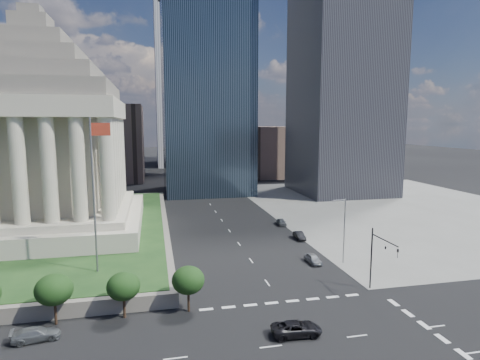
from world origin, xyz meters
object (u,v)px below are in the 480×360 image
object	(u,v)px
traffic_signal_ne	(379,253)
street_lamp_north	(343,227)
war_memorial	(38,122)
parked_sedan_mid	(299,236)
suv_grey	(36,334)
pickup_truck	(296,329)
parked_sedan_far	(281,222)
parked_sedan_near	(313,259)
flagpole	(95,187)

from	to	relation	value
traffic_signal_ne	street_lamp_north	world-z (taller)	street_lamp_north
war_memorial	traffic_signal_ne	world-z (taller)	war_memorial
traffic_signal_ne	parked_sedan_mid	xyz separation A→B (m)	(-1.00, 24.79, -4.59)
war_memorial	suv_grey	xyz separation A→B (m)	(7.83, -37.00, -20.74)
pickup_truck	suv_grey	xyz separation A→B (m)	(-25.29, 4.54, -0.06)
suv_grey	parked_sedan_far	xyz separation A→B (m)	(37.67, 38.02, 0.01)
pickup_truck	parked_sedan_far	xyz separation A→B (m)	(12.38, 42.57, -0.05)
pickup_truck	parked_sedan_far	size ratio (longest dim) A/B	1.31
traffic_signal_ne	parked_sedan_near	bearing A→B (deg)	105.95
flagpole	parked_sedan_mid	size ratio (longest dim) A/B	4.96
traffic_signal_ne	parked_sedan_mid	world-z (taller)	traffic_signal_ne
suv_grey	parked_sedan_near	size ratio (longest dim) A/B	1.12
parked_sedan_mid	street_lamp_north	bearing A→B (deg)	-79.79
traffic_signal_ne	suv_grey	distance (m)	39.04
parked_sedan_far	pickup_truck	bearing A→B (deg)	-100.46
parked_sedan_far	war_memorial	bearing A→B (deg)	-172.95
parked_sedan_near	parked_sedan_far	distance (m)	23.22
war_memorial	street_lamp_north	bearing A→B (deg)	-25.92
street_lamp_north	parked_sedan_near	size ratio (longest dim) A/B	2.48
street_lamp_north	parked_sedan_far	world-z (taller)	street_lamp_north
flagpole	traffic_signal_ne	world-z (taller)	flagpole
street_lamp_north	traffic_signal_ne	bearing A→B (deg)	-94.19
traffic_signal_ne	street_lamp_north	xyz separation A→B (m)	(0.83, 11.30, 0.41)
war_memorial	parked_sedan_near	world-z (taller)	war_memorial
war_memorial	parked_sedan_far	xyz separation A→B (m)	(45.50, 1.02, -20.73)
flagpole	parked_sedan_far	size ratio (longest dim) A/B	5.12
flagpole	street_lamp_north	size ratio (longest dim) A/B	2.00
traffic_signal_ne	suv_grey	world-z (taller)	traffic_signal_ne
pickup_truck	parked_sedan_mid	distance (m)	34.34
suv_grey	parked_sedan_near	xyz separation A→B (m)	(35.17, 14.94, 0.03)
parked_sedan_far	suv_grey	bearing A→B (deg)	-128.97
pickup_truck	parked_sedan_near	size ratio (longest dim) A/B	1.27
flagpole	parked_sedan_mid	xyz separation A→B (m)	(33.33, 14.49, -12.45)
parked_sedan_near	street_lamp_north	bearing A→B (deg)	-13.11
war_memorial	flagpole	distance (m)	28.16
pickup_truck	parked_sedan_far	world-z (taller)	pickup_truck
pickup_truck	parked_sedan_mid	size ratio (longest dim) A/B	1.27
pickup_truck	parked_sedan_near	world-z (taller)	pickup_truck
war_memorial	traffic_signal_ne	xyz separation A→B (m)	(46.50, -34.30, -16.15)
war_memorial	pickup_truck	xyz separation A→B (m)	(33.12, -41.54, -20.69)
war_memorial	flagpole	xyz separation A→B (m)	(12.17, -24.00, -8.29)
war_memorial	street_lamp_north	distance (m)	54.92
parked_sedan_far	parked_sedan_mid	bearing A→B (deg)	-84.24
pickup_truck	parked_sedan_near	xyz separation A→B (m)	(9.88, 19.48, -0.02)
war_memorial	parked_sedan_near	size ratio (longest dim) A/B	9.68
traffic_signal_ne	parked_sedan_far	world-z (taller)	traffic_signal_ne
suv_grey	parked_sedan_mid	bearing A→B (deg)	-63.02
flagpole	traffic_signal_ne	bearing A→B (deg)	-16.71
traffic_signal_ne	parked_sedan_mid	distance (m)	25.23
flagpole	parked_sedan_near	bearing A→B (deg)	3.60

